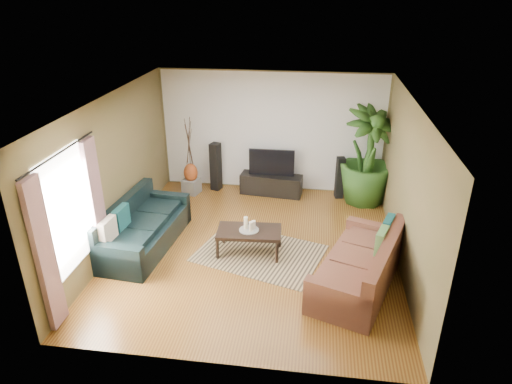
% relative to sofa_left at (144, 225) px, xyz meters
% --- Properties ---
extents(floor, '(5.50, 5.50, 0.00)m').
position_rel_sofa_left_xyz_m(floor, '(2.00, 0.13, -0.42)').
color(floor, brown).
rests_on(floor, ground).
extents(ceiling, '(5.50, 5.50, 0.00)m').
position_rel_sofa_left_xyz_m(ceiling, '(2.00, 0.13, 2.28)').
color(ceiling, white).
rests_on(ceiling, ground).
extents(wall_back, '(5.00, 0.00, 5.00)m').
position_rel_sofa_left_xyz_m(wall_back, '(2.00, 2.88, 0.93)').
color(wall_back, brown).
rests_on(wall_back, ground).
extents(wall_front, '(5.00, 0.00, 5.00)m').
position_rel_sofa_left_xyz_m(wall_front, '(2.00, -2.62, 0.93)').
color(wall_front, brown).
rests_on(wall_front, ground).
extents(wall_left, '(0.00, 5.50, 5.50)m').
position_rel_sofa_left_xyz_m(wall_left, '(-0.50, 0.13, 0.92)').
color(wall_left, brown).
rests_on(wall_left, ground).
extents(wall_right, '(0.00, 5.50, 5.50)m').
position_rel_sofa_left_xyz_m(wall_right, '(4.50, 0.13, 0.92)').
color(wall_right, brown).
rests_on(wall_right, ground).
extents(backwall_panel, '(4.90, 0.00, 4.90)m').
position_rel_sofa_left_xyz_m(backwall_panel, '(2.00, 2.87, 0.93)').
color(backwall_panel, white).
rests_on(backwall_panel, ground).
extents(window_pane, '(0.00, 1.80, 1.80)m').
position_rel_sofa_left_xyz_m(window_pane, '(-0.48, -1.47, 0.97)').
color(window_pane, white).
rests_on(window_pane, ground).
extents(curtain_near, '(0.08, 0.35, 2.20)m').
position_rel_sofa_left_xyz_m(curtain_near, '(-0.43, -2.22, 0.72)').
color(curtain_near, gray).
rests_on(curtain_near, ground).
extents(curtain_far, '(0.08, 0.35, 2.20)m').
position_rel_sofa_left_xyz_m(curtain_far, '(-0.43, -0.72, 0.72)').
color(curtain_far, gray).
rests_on(curtain_far, ground).
extents(curtain_rod, '(0.03, 1.90, 0.03)m').
position_rel_sofa_left_xyz_m(curtain_rod, '(-0.43, -1.47, 1.87)').
color(curtain_rod, black).
rests_on(curtain_rod, ground).
extents(sofa_left, '(1.14, 2.29, 0.85)m').
position_rel_sofa_left_xyz_m(sofa_left, '(0.00, 0.00, 0.00)').
color(sofa_left, black).
rests_on(sofa_left, floor).
extents(sofa_right, '(1.66, 2.40, 0.85)m').
position_rel_sofa_left_xyz_m(sofa_right, '(3.75, -0.67, 0.00)').
color(sofa_right, brown).
rests_on(sofa_right, floor).
extents(area_rug, '(2.45, 2.04, 0.01)m').
position_rel_sofa_left_xyz_m(area_rug, '(2.10, 0.01, -0.42)').
color(area_rug, tan).
rests_on(area_rug, floor).
extents(coffee_table, '(1.15, 0.68, 0.46)m').
position_rel_sofa_left_xyz_m(coffee_table, '(1.92, 0.02, -0.20)').
color(coffee_table, black).
rests_on(coffee_table, floor).
extents(candle_tray, '(0.34, 0.34, 0.02)m').
position_rel_sofa_left_xyz_m(candle_tray, '(1.92, 0.02, 0.04)').
color(candle_tray, gray).
rests_on(candle_tray, coffee_table).
extents(candle_tall, '(0.07, 0.07, 0.22)m').
position_rel_sofa_left_xyz_m(candle_tall, '(1.86, 0.05, 0.16)').
color(candle_tall, beige).
rests_on(candle_tall, candle_tray).
extents(candle_mid, '(0.07, 0.07, 0.17)m').
position_rel_sofa_left_xyz_m(candle_mid, '(1.96, -0.02, 0.13)').
color(candle_mid, beige).
rests_on(candle_mid, candle_tray).
extents(candle_short, '(0.07, 0.07, 0.14)m').
position_rel_sofa_left_xyz_m(candle_short, '(1.99, 0.08, 0.12)').
color(candle_short, '#F0E0CB').
rests_on(candle_short, candle_tray).
extents(tv_stand, '(1.41, 0.56, 0.46)m').
position_rel_sofa_left_xyz_m(tv_stand, '(2.04, 2.54, -0.20)').
color(tv_stand, black).
rests_on(tv_stand, floor).
extents(television, '(1.01, 0.06, 0.60)m').
position_rel_sofa_left_xyz_m(television, '(2.04, 2.56, 0.33)').
color(television, black).
rests_on(television, tv_stand).
extents(speaker_left, '(0.26, 0.27, 1.11)m').
position_rel_sofa_left_xyz_m(speaker_left, '(0.75, 2.63, 0.13)').
color(speaker_left, black).
rests_on(speaker_left, floor).
extents(speaker_right, '(0.20, 0.22, 0.94)m').
position_rel_sofa_left_xyz_m(speaker_right, '(3.55, 2.58, 0.05)').
color(speaker_right, black).
rests_on(speaker_right, floor).
extents(potted_plant, '(1.64, 1.64, 2.10)m').
position_rel_sofa_left_xyz_m(potted_plant, '(4.08, 2.45, 0.62)').
color(potted_plant, '#28521B').
rests_on(potted_plant, floor).
extents(plant_pot, '(0.39, 0.39, 0.30)m').
position_rel_sofa_left_xyz_m(plant_pot, '(4.08, 2.45, -0.27)').
color(plant_pot, black).
rests_on(plant_pot, floor).
extents(pedestal, '(0.42, 0.42, 0.34)m').
position_rel_sofa_left_xyz_m(pedestal, '(0.24, 2.34, -0.25)').
color(pedestal, gray).
rests_on(pedestal, floor).
extents(vase, '(0.31, 0.31, 0.44)m').
position_rel_sofa_left_xyz_m(vase, '(0.24, 2.34, 0.07)').
color(vase, '#93401A').
rests_on(vase, pedestal).
extents(side_table, '(0.54, 0.54, 0.51)m').
position_rel_sofa_left_xyz_m(side_table, '(0.12, 0.79, -0.17)').
color(side_table, brown).
rests_on(side_table, floor).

